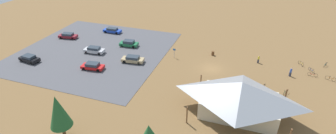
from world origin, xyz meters
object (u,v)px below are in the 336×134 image
Objects in this scene: bike_pavilion at (240,96)px; car_green_near_entry at (129,43)px; lot_sign at (174,52)px; car_blue_by_curb at (112,30)px; car_silver_far_end at (94,50)px; bicycle_teal_by_bin at (325,65)px; bicycle_purple_near_sign at (284,100)px; car_maroon_mid_lot at (68,36)px; car_black_inner_stall at (29,58)px; trash_bin at (213,53)px; visitor_near_lot at (291,72)px; bicycle_red_front_row at (313,75)px; bicycle_yellow_lone_east at (301,64)px; bicycle_blue_yard_left at (311,70)px; car_red_end_stall at (93,66)px; bicycle_green_yard_right at (286,92)px; pine_west at (58,111)px; bicycle_orange_back_row at (331,79)px; visitor_by_pavilion at (259,59)px; bicycle_black_near_porch at (263,87)px; car_tan_aisle_side at (133,59)px.

bike_pavilion is 3.18× the size of car_green_near_entry.
lot_sign reaches higher than car_blue_by_curb.
bicycle_teal_by_bin is at bearing -168.36° from car_silver_far_end.
bicycle_purple_near_sign is at bearing 60.69° from bicycle_teal_by_bin.
car_maroon_mid_lot is 11.07m from car_blue_by_curb.
bicycle_teal_by_bin is at bearing -163.10° from car_black_inner_stall.
visitor_near_lot reaches higher than trash_bin.
visitor_near_lot is (4.06, 1.31, 0.56)m from bicycle_red_front_row.
car_green_near_entry is at bearing -140.16° from car_black_inner_stall.
lot_sign is 30.37m from car_black_inner_stall.
bicycle_red_front_row is 39.01m from car_green_near_entry.
trash_bin reaches higher than bicycle_yellow_lone_east.
car_black_inner_stall is at bearing 14.69° from bicycle_blue_yard_left.
lot_sign is at bearing -144.05° from car_red_end_stall.
bicycle_teal_by_bin is at bearing -122.48° from bicycle_green_yard_right.
car_blue_by_curb is at bearing -22.97° from bicycle_purple_near_sign.
bicycle_green_yard_right is 6.59m from visitor_near_lot.
bicycle_yellow_lone_east is 45.44m from car_blue_by_curb.
bike_pavilion is 25.20m from pine_west.
lot_sign is 0.50× the size of car_green_near_entry.
bike_pavilion is 6.37× the size of lot_sign.
car_green_near_entry reaches higher than bicycle_orange_back_row.
lot_sign is at bearing -16.88° from bicycle_green_yard_right.
car_black_inner_stall is (50.07, 4.87, 0.37)m from bicycle_green_yard_right.
bike_pavilion is 9.07× the size of bicycle_blue_yard_left.
visitor_by_pavilion is (12.88, -2.76, 0.49)m from bicycle_orange_back_row.
trash_bin is 0.41× the size of lot_sign.
car_silver_far_end reaches higher than car_black_inner_stall.
visitor_by_pavilion is (9.96, -2.24, 0.53)m from bicycle_red_front_row.
lot_sign is 1.39× the size of bicycle_black_near_porch.
bicycle_blue_yard_left is at bearing -178.66° from car_green_near_entry.
car_tan_aisle_side is at bearing 18.32° from visitor_by_pavilion.
visitor_by_pavilion reaches higher than bicycle_teal_by_bin.
bicycle_yellow_lone_east is at bearing -158.93° from car_red_end_stall.
car_green_near_entry is 0.92× the size of car_blue_by_curb.
car_black_inner_stall is 0.94× the size of car_blue_by_curb.
trash_bin is 8.64m from lot_sign.
bicycle_orange_back_row is at bearing 178.03° from car_green_near_entry.
bicycle_green_yard_right is at bearing 115.51° from visitor_by_pavilion.
car_maroon_mid_lot is 1.00× the size of car_blue_by_curb.
bicycle_orange_back_row is at bearing -178.89° from lot_sign.
car_green_near_entry is 0.93× the size of car_tan_aisle_side.
lot_sign reaches higher than bicycle_orange_back_row.
bicycle_blue_yard_left is 39.01m from car_green_near_entry.
bicycle_blue_yard_left reaches higher than bicycle_black_near_porch.
visitor_by_pavilion is (12.94, 2.81, 0.52)m from bicycle_teal_by_bin.
bicycle_purple_near_sign reaches higher than bicycle_teal_by_bin.
bicycle_red_front_row is at bearing -10.20° from bicycle_orange_back_row.
car_black_inner_stall is (46.46, 5.29, 0.38)m from bicycle_black_near_porch.
visitor_by_pavilion is (-34.74, -7.02, 0.12)m from car_silver_far_end.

